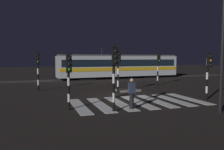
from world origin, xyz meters
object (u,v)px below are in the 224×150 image
at_px(traffic_light_corner_far_left, 38,65).
at_px(traffic_light_corner_near_left, 69,73).
at_px(traffic_light_corner_near_right, 208,68).
at_px(traffic_light_corner_far_right, 158,63).
at_px(traffic_light_kerb_mid_left, 114,68).
at_px(traffic_light_median_centre, 118,64).
at_px(tram, 119,66).
at_px(pedestrian_waiting_at_kerb, 132,93).

xyz_separation_m(traffic_light_corner_far_left, traffic_light_corner_near_left, (1.22, -7.98, -0.19)).
bearing_deg(traffic_light_corner_near_left, traffic_light_corner_far_left, 98.68).
bearing_deg(traffic_light_corner_near_left, traffic_light_corner_near_right, -2.08).
relative_size(traffic_light_corner_far_right, traffic_light_kerb_mid_left, 0.98).
height_order(traffic_light_median_centre, traffic_light_corner_near_left, traffic_light_median_centre).
bearing_deg(traffic_light_median_centre, traffic_light_corner_near_right, -48.70).
relative_size(traffic_light_corner_near_right, tram, 0.19).
bearing_deg(traffic_light_corner_near_right, pedestrian_waiting_at_kerb, -174.35).
height_order(traffic_light_corner_far_right, traffic_light_corner_near_left, traffic_light_corner_far_right).
height_order(traffic_light_corner_far_left, traffic_light_kerb_mid_left, traffic_light_kerb_mid_left).
relative_size(traffic_light_corner_near_right, traffic_light_corner_near_left, 1.05).
distance_m(traffic_light_corner_far_left, pedestrian_waiting_at_kerb, 10.06).
bearing_deg(traffic_light_corner_far_right, traffic_light_corner_near_right, -98.59).
bearing_deg(pedestrian_waiting_at_kerb, traffic_light_corner_far_left, 116.87).
bearing_deg(traffic_light_corner_far_right, tram, 93.86).
bearing_deg(traffic_light_corner_near_right, traffic_light_median_centre, 131.30).
height_order(traffic_light_corner_far_right, tram, tram).
xyz_separation_m(traffic_light_corner_far_left, traffic_light_median_centre, (6.00, -3.31, 0.06)).
xyz_separation_m(traffic_light_corner_far_left, traffic_light_kerb_mid_left, (3.37, -9.18, 0.07)).
height_order(traffic_light_median_centre, tram, tram).
bearing_deg(traffic_light_kerb_mid_left, traffic_light_corner_near_right, 7.02).
relative_size(traffic_light_corner_far_right, traffic_light_median_centre, 0.99).
height_order(traffic_light_kerb_mid_left, tram, tram).
bearing_deg(traffic_light_corner_near_left, traffic_light_median_centre, 44.38).
relative_size(traffic_light_corner_far_left, traffic_light_corner_near_left, 1.09).
distance_m(traffic_light_median_centre, traffic_light_corner_near_left, 6.69).
height_order(traffic_light_corner_far_left, traffic_light_median_centre, traffic_light_median_centre).
bearing_deg(traffic_light_corner_near_right, traffic_light_corner_far_right, 81.41).
relative_size(traffic_light_corner_far_right, traffic_light_corner_far_left, 1.01).
bearing_deg(traffic_light_corner_far_left, traffic_light_kerb_mid_left, -69.86).
height_order(traffic_light_kerb_mid_left, traffic_light_corner_near_left, traffic_light_kerb_mid_left).
relative_size(traffic_light_corner_far_right, pedestrian_waiting_at_kerb, 2.01).
distance_m(traffic_light_median_centre, pedestrian_waiting_at_kerb, 5.96).
relative_size(traffic_light_kerb_mid_left, pedestrian_waiting_at_kerb, 2.05).
relative_size(traffic_light_kerb_mid_left, traffic_light_corner_near_left, 1.13).
distance_m(traffic_light_corner_near_right, traffic_light_kerb_mid_left, 7.08).
bearing_deg(pedestrian_waiting_at_kerb, traffic_light_median_centre, 75.09).
bearing_deg(traffic_light_kerb_mid_left, traffic_light_median_centre, 65.89).
bearing_deg(traffic_light_corner_far_right, traffic_light_kerb_mid_left, -132.74).
distance_m(traffic_light_corner_far_right, traffic_light_corner_near_left, 12.95).
bearing_deg(traffic_light_corner_far_left, pedestrian_waiting_at_kerb, -63.13).
xyz_separation_m(traffic_light_corner_far_right, traffic_light_corner_near_right, (-1.22, -8.06, -0.12)).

